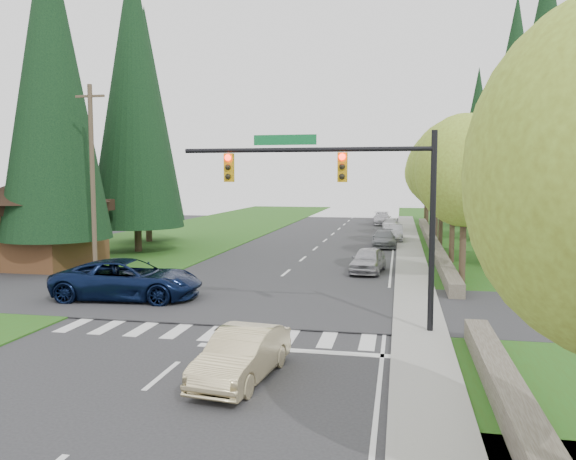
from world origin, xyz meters
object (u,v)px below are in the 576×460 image
(parked_car_a, at_px, (368,260))
(parked_car_e, at_px, (382,219))
(sedan_champagne, at_px, (242,355))
(parked_car_b, at_px, (384,239))
(parked_car_d, at_px, (391,225))
(parked_car_c, at_px, (393,233))
(suv_navy, at_px, (129,279))

(parked_car_a, xyz_separation_m, parked_car_e, (-0.25, 32.49, -0.01))
(sedan_champagne, distance_m, parked_car_b, 29.38)
(parked_car_a, relative_size, parked_car_d, 1.00)
(parked_car_c, xyz_separation_m, parked_car_e, (-1.40, 16.51, -0.03))
(suv_navy, height_order, parked_car_e, suv_navy)
(parked_car_a, distance_m, parked_car_e, 32.50)
(parked_car_d, xyz_separation_m, parked_car_e, (-1.10, 8.18, -0.01))
(parked_car_b, xyz_separation_m, parked_car_e, (-0.79, 20.68, 0.06))
(suv_navy, bearing_deg, parked_car_e, -17.79)
(parked_car_d, height_order, parked_car_e, parked_car_d)
(parked_car_c, bearing_deg, parked_car_e, 92.86)
(sedan_champagne, bearing_deg, parked_car_d, 92.49)
(parked_car_d, bearing_deg, parked_car_a, -95.35)
(parked_car_b, bearing_deg, sedan_champagne, -98.22)
(sedan_champagne, xyz_separation_m, parked_car_c, (3.43, 33.41, 0.06))
(parked_car_b, relative_size, parked_car_d, 1.06)
(sedan_champagne, xyz_separation_m, parked_car_d, (3.13, 41.74, 0.03))
(suv_navy, relative_size, parked_car_e, 1.33)
(parked_car_c, bearing_deg, parked_car_d, 90.08)
(parked_car_b, bearing_deg, parked_car_d, 85.88)
(sedan_champagne, relative_size, suv_navy, 0.64)
(parked_car_c, distance_m, parked_car_e, 16.57)
(parked_car_b, relative_size, parked_car_c, 0.99)
(parked_car_a, distance_m, parked_car_c, 16.02)
(suv_navy, xyz_separation_m, parked_car_c, (10.90, 25.04, -0.16))
(suv_navy, relative_size, parked_car_c, 1.45)
(suv_navy, bearing_deg, parked_car_a, -52.00)
(parked_car_a, distance_m, parked_car_b, 11.83)
(parked_car_b, bearing_deg, parked_car_a, -95.36)
(parked_car_c, height_order, parked_car_e, parked_car_c)
(parked_car_b, distance_m, parked_car_d, 12.50)
(parked_car_d, distance_m, parked_car_e, 8.25)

